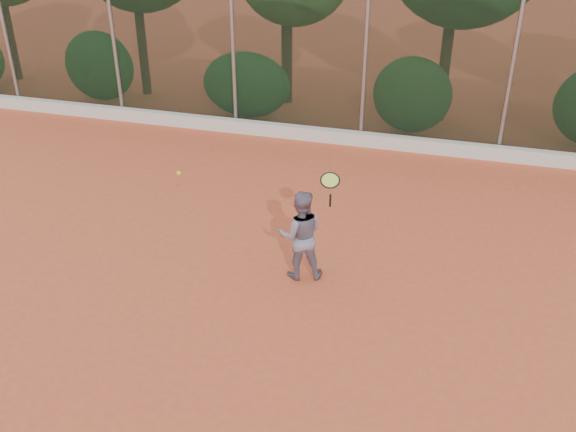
# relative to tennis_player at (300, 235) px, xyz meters

# --- Properties ---
(ground) EXTENTS (80.00, 80.00, 0.00)m
(ground) POSITION_rel_tennis_player_xyz_m (-0.07, -1.42, -0.72)
(ground) COLOR #C8512F
(ground) RESTS_ON ground
(concrete_curb) EXTENTS (24.00, 0.20, 0.30)m
(concrete_curb) POSITION_rel_tennis_player_xyz_m (-0.07, 5.40, -0.57)
(concrete_curb) COLOR beige
(concrete_curb) RESTS_ON ground
(tennis_player) EXTENTS (0.83, 0.73, 1.43)m
(tennis_player) POSITION_rel_tennis_player_xyz_m (0.00, 0.00, 0.00)
(tennis_player) COLOR slate
(tennis_player) RESTS_ON ground
(chainlink_fence) EXTENTS (24.09, 0.09, 3.50)m
(chainlink_fence) POSITION_rel_tennis_player_xyz_m (-0.07, 5.58, 1.14)
(chainlink_fence) COLOR black
(chainlink_fence) RESTS_ON ground
(tennis_racket) EXTENTS (0.34, 0.32, 0.56)m
(tennis_racket) POSITION_rel_tennis_player_xyz_m (0.42, -0.01, 0.93)
(tennis_racket) COLOR black
(tennis_racket) RESTS_ON ground
(tennis_ball_in_flight) EXTENTS (0.07, 0.07, 0.07)m
(tennis_ball_in_flight) POSITION_rel_tennis_player_xyz_m (-1.98, 0.15, 0.70)
(tennis_ball_in_flight) COLOR #C0CF2F
(tennis_ball_in_flight) RESTS_ON ground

